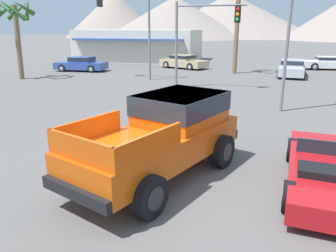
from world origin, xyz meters
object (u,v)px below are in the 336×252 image
object	(u,v)px
parked_car_silver	(292,68)
traffic_light_crosswalk	(204,28)
orange_pickup_truck	(166,131)
parked_car_tan	(183,61)
parked_car_white	(329,63)
palm_tree_tall	(15,19)
red_convertible_car	(329,172)
palm_tree_short	(239,3)
parked_car_blue	(81,64)
traffic_light_main	(128,17)

from	to	relation	value
parked_car_silver	traffic_light_crosswalk	bearing A→B (deg)	-123.03
orange_pickup_truck	parked_car_tan	bearing A→B (deg)	122.62
parked_car_white	traffic_light_crosswalk	size ratio (longest dim) A/B	0.91
parked_car_silver	palm_tree_tall	bearing A→B (deg)	-154.51
red_convertible_car	parked_car_tan	size ratio (longest dim) A/B	1.01
parked_car_white	red_convertible_car	bearing A→B (deg)	-15.51
palm_tree_short	palm_tree_tall	bearing A→B (deg)	-154.89
parked_car_blue	traffic_light_crosswalk	size ratio (longest dim) A/B	0.86
palm_tree_tall	palm_tree_short	world-z (taller)	palm_tree_short
parked_car_silver	parked_car_tan	size ratio (longest dim) A/B	1.01
orange_pickup_truck	parked_car_white	world-z (taller)	orange_pickup_truck
orange_pickup_truck	red_convertible_car	xyz separation A→B (m)	(3.84, 0.09, -0.70)
parked_car_silver	traffic_light_crosswalk	xyz separation A→B (m)	(-5.85, -6.92, 2.92)
traffic_light_crosswalk	parked_car_tan	bearing A→B (deg)	107.99
red_convertible_car	traffic_light_main	distance (m)	18.59
red_convertible_car	parked_car_silver	distance (m)	19.22
parked_car_tan	palm_tree_short	bearing A→B (deg)	87.61
parked_car_tan	parked_car_blue	bearing A→B (deg)	-38.69
red_convertible_car	parked_car_silver	size ratio (longest dim) A/B	1.00
orange_pickup_truck	traffic_light_main	bearing A→B (deg)	135.89
parked_car_silver	palm_tree_short	world-z (taller)	palm_tree_short
red_convertible_car	traffic_light_main	bearing A→B (deg)	131.98
traffic_light_crosswalk	palm_tree_tall	distance (m)	13.29
parked_car_silver	orange_pickup_truck	bearing A→B (deg)	-97.16
parked_car_silver	parked_car_white	bearing A→B (deg)	62.78
parked_car_tan	palm_tree_short	world-z (taller)	palm_tree_short
orange_pickup_truck	parked_car_blue	distance (m)	21.97
parked_car_silver	traffic_light_main	world-z (taller)	traffic_light_main
parked_car_silver	parked_car_tan	distance (m)	9.59
parked_car_white	palm_tree_short	bearing A→B (deg)	-64.15
red_convertible_car	parked_car_blue	world-z (taller)	parked_car_blue
red_convertible_car	palm_tree_short	bearing A→B (deg)	106.09
parked_car_blue	traffic_light_main	xyz separation A→B (m)	(5.65, -3.26, 3.70)
parked_car_white	parked_car_silver	size ratio (longest dim) A/B	0.97
parked_car_tan	traffic_light_crosswalk	xyz separation A→B (m)	(3.24, -9.97, 2.95)
parked_car_white	palm_tree_short	xyz separation A→B (m)	(-7.92, -4.65, 4.83)
orange_pickup_truck	parked_car_tan	world-z (taller)	orange_pickup_truck
parked_car_white	parked_car_tan	size ratio (longest dim) A/B	0.98
orange_pickup_truck	palm_tree_short	bearing A→B (deg)	110.25
parked_car_blue	parked_car_tan	size ratio (longest dim) A/B	0.93
parked_car_tan	palm_tree_tall	distance (m)	14.17
orange_pickup_truck	parked_car_white	distance (m)	26.01
parked_car_tan	palm_tree_tall	world-z (taller)	palm_tree_tall
parked_car_white	parked_car_silver	distance (m)	6.40
parked_car_white	palm_tree_short	size ratio (longest dim) A/B	0.63
traffic_light_main	traffic_light_crosswalk	xyz separation A→B (m)	(5.69, -2.61, -0.75)
red_convertible_car	parked_car_tan	bearing A→B (deg)	116.68
parked_car_silver	traffic_light_crosswalk	world-z (taller)	traffic_light_crosswalk
orange_pickup_truck	palm_tree_tall	size ratio (longest dim) A/B	0.99
traffic_light_main	palm_tree_tall	bearing A→B (deg)	14.85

